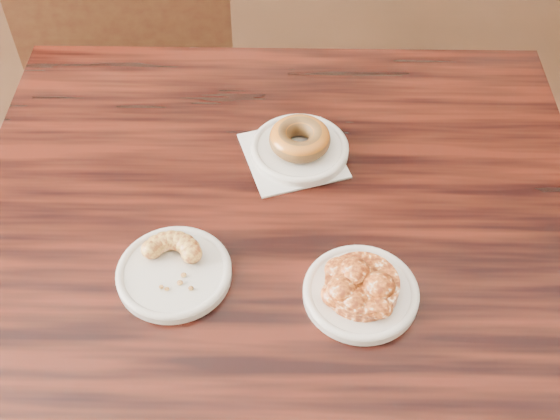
{
  "coord_description": "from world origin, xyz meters",
  "views": [
    {
      "loc": [
        -0.19,
        -0.62,
        1.56
      ],
      "look_at": [
        -0.16,
        0.04,
        0.8
      ],
      "focal_mm": 45.0,
      "sensor_mm": 36.0,
      "label": 1
    }
  ],
  "objects_px": {
    "cruller_fragment": "(173,265)",
    "chair_far": "(134,48)",
    "apple_fritter": "(362,284)",
    "cafe_table": "(280,370)",
    "glazed_donut": "(300,139)"
  },
  "relations": [
    {
      "from": "glazed_donut",
      "to": "apple_fritter",
      "type": "relative_size",
      "value": 0.7
    },
    {
      "from": "chair_far",
      "to": "glazed_donut",
      "type": "bearing_deg",
      "value": 109.5
    },
    {
      "from": "cafe_table",
      "to": "glazed_donut",
      "type": "xyz_separation_m",
      "value": [
        0.04,
        0.19,
        0.41
      ]
    },
    {
      "from": "chair_far",
      "to": "cruller_fragment",
      "type": "height_order",
      "value": "chair_far"
    },
    {
      "from": "cafe_table",
      "to": "apple_fritter",
      "type": "height_order",
      "value": "apple_fritter"
    },
    {
      "from": "chair_far",
      "to": "apple_fritter",
      "type": "xyz_separation_m",
      "value": [
        0.45,
        -1.0,
        0.33
      ]
    },
    {
      "from": "chair_far",
      "to": "cruller_fragment",
      "type": "relative_size",
      "value": 8.82
    },
    {
      "from": "cruller_fragment",
      "to": "chair_far",
      "type": "bearing_deg",
      "value": 101.59
    },
    {
      "from": "cafe_table",
      "to": "apple_fritter",
      "type": "distance_m",
      "value": 0.43
    },
    {
      "from": "glazed_donut",
      "to": "apple_fritter",
      "type": "xyz_separation_m",
      "value": [
        0.07,
        -0.28,
        -0.0
      ]
    },
    {
      "from": "chair_far",
      "to": "cruller_fragment",
      "type": "bearing_deg",
      "value": 92.74
    },
    {
      "from": "apple_fritter",
      "to": "glazed_donut",
      "type": "bearing_deg",
      "value": 103.45
    },
    {
      "from": "apple_fritter",
      "to": "cruller_fragment",
      "type": "bearing_deg",
      "value": 170.29
    },
    {
      "from": "apple_fritter",
      "to": "cafe_table",
      "type": "bearing_deg",
      "value": 139.48
    },
    {
      "from": "glazed_donut",
      "to": "apple_fritter",
      "type": "height_order",
      "value": "glazed_donut"
    }
  ]
}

